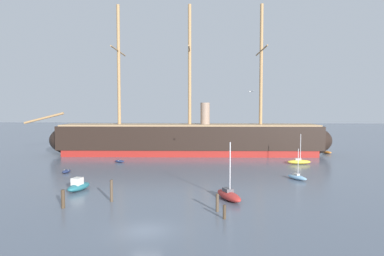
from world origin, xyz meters
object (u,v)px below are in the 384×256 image
object	(u,v)px
sailboat_mid_right	(297,177)
mooring_piling_midwater	(63,199)
mooring_piling_left_pair	(224,212)
seagull_in_flight	(250,92)
mooring_piling_nearest	(111,191)
motorboat_foreground_left	(78,186)
sailboat_foreground_right	(229,195)
sailboat_alongside_stern	(299,162)
dinghy_mid_left	(66,171)
motorboat_far_left	(77,147)
dinghy_far_right	(327,152)
dinghy_distant_centre	(210,146)
tall_ship	(190,139)
dinghy_alongside_bow	(120,161)
mooring_piling_right_pair	(217,203)

from	to	relation	value
sailboat_mid_right	mooring_piling_midwater	xyz separation A→B (m)	(-26.85, -16.00, 0.57)
mooring_piling_left_pair	seagull_in_flight	bearing A→B (deg)	77.18
mooring_piling_nearest	mooring_piling_midwater	xyz separation A→B (m)	(-4.17, -2.74, -0.26)
motorboat_foreground_left	mooring_piling_nearest	xyz separation A→B (m)	(5.59, -4.65, 0.62)
sailboat_foreground_right	mooring_piling_midwater	world-z (taller)	sailboat_foreground_right
sailboat_alongside_stern	dinghy_mid_left	bearing A→B (deg)	-163.60
motorboat_far_left	dinghy_far_right	world-z (taller)	motorboat_far_left
mooring_piling_nearest	motorboat_foreground_left	bearing A→B (deg)	140.24
dinghy_mid_left	mooring_piling_midwater	bearing A→B (deg)	-66.85
dinghy_distant_centre	sailboat_foreground_right	bearing A→B (deg)	-86.38
sailboat_mid_right	seagull_in_flight	world-z (taller)	seagull_in_flight
motorboat_far_left	mooring_piling_left_pair	world-z (taller)	motorboat_far_left
motorboat_far_left	sailboat_foreground_right	bearing A→B (deg)	-51.06
mooring_piling_nearest	mooring_piling_midwater	world-z (taller)	mooring_piling_nearest
mooring_piling_midwater	sailboat_alongside_stern	bearing A→B (deg)	44.54
mooring_piling_left_pair	seagull_in_flight	xyz separation A→B (m)	(3.77, 16.59, 11.71)
sailboat_alongside_stern	mooring_piling_left_pair	xyz separation A→B (m)	(-14.00, -32.07, 0.20)
mooring_piling_midwater	mooring_piling_nearest	bearing A→B (deg)	33.31
sailboat_foreground_right	sailboat_alongside_stern	xyz separation A→B (m)	(13.40, 25.33, -0.09)
mooring_piling_nearest	sailboat_mid_right	bearing A→B (deg)	30.30
motorboat_far_left	mooring_piling_nearest	world-z (taller)	mooring_piling_nearest
sailboat_foreground_right	seagull_in_flight	xyz separation A→B (m)	(3.17, 9.84, 11.83)
tall_ship	motorboat_far_left	world-z (taller)	tall_ship
mooring_piling_nearest	tall_ship	bearing A→B (deg)	81.81
dinghy_distant_centre	mooring_piling_nearest	world-z (taller)	mooring_piling_nearest
sailboat_mid_right	dinghy_distant_centre	xyz separation A→B (m)	(-13.27, 40.69, -0.12)
mooring_piling_nearest	mooring_piling_left_pair	distance (m)	13.12
sailboat_foreground_right	dinghy_distant_centre	bearing A→B (deg)	93.62
sailboat_mid_right	motorboat_far_left	xyz separation A→B (m)	(-45.24, 32.13, 0.17)
motorboat_far_left	dinghy_distant_centre	world-z (taller)	motorboat_far_left
sailboat_mid_right	dinghy_distant_centre	distance (m)	42.80
motorboat_foreground_left	dinghy_mid_left	xyz separation A→B (m)	(-6.51, 11.16, -0.31)
sailboat_mid_right	dinghy_distant_centre	bearing A→B (deg)	108.06
dinghy_alongside_bow	dinghy_far_right	xyz separation A→B (m)	(42.21, 15.82, 0.05)
dinghy_mid_left	mooring_piling_nearest	bearing A→B (deg)	-52.56
tall_ship	mooring_piling_nearest	bearing A→B (deg)	-98.19
dinghy_mid_left	mooring_piling_left_pair	bearing A→B (deg)	-40.70
sailboat_alongside_stern	mooring_piling_right_pair	size ratio (longest dim) A/B	3.07
dinghy_alongside_bow	mooring_piling_left_pair	world-z (taller)	mooring_piling_left_pair
dinghy_far_right	mooring_piling_midwater	bearing A→B (deg)	-131.52
mooring_piling_midwater	dinghy_far_right	bearing A→B (deg)	48.48
tall_ship	mooring_piling_right_pair	distance (m)	41.19
motorboat_foreground_left	dinghy_far_right	bearing A→B (deg)	42.33
dinghy_mid_left	mooring_piling_left_pair	size ratio (longest dim) A/B	1.66
mooring_piling_right_pair	mooring_piling_midwater	bearing A→B (deg)	179.95
dinghy_far_right	mooring_piling_right_pair	xyz separation A→B (m)	(-24.12, -44.91, 0.59)
motorboat_foreground_left	mooring_piling_nearest	bearing A→B (deg)	-39.76
dinghy_far_right	mooring_piling_left_pair	distance (m)	52.68
mooring_piling_right_pair	mooring_piling_nearest	bearing A→B (deg)	166.47
sailboat_foreground_right	dinghy_mid_left	xyz separation A→B (m)	(-24.82, 14.08, -0.28)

